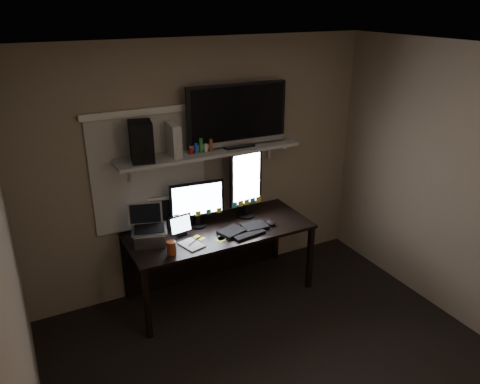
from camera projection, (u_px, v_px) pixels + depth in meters
ceiling at (318, 57)px, 2.71m from camera, size 3.60×3.60×0.00m
back_wall at (203, 167)px, 4.67m from camera, size 3.60×0.00×3.60m
left_wall at (20, 324)px, 2.43m from camera, size 0.00×3.60×3.60m
window_blinds at (150, 172)px, 4.41m from camera, size 1.10×0.02×1.10m
desk at (215, 240)px, 4.73m from camera, size 1.80×0.75×0.73m
wall_shelf at (209, 152)px, 4.44m from camera, size 1.80×0.35×0.03m
monitor_landscape at (197, 204)px, 4.54m from camera, size 0.54×0.12×0.47m
monitor_portrait at (246, 184)px, 4.71m from camera, size 0.36×0.09×0.71m
keyboard at (243, 229)px, 4.53m from camera, size 0.52×0.27×0.03m
mouse at (271, 223)px, 4.64m from camera, size 0.09×0.13×0.04m
notepad at (192, 245)px, 4.26m from camera, size 0.21×0.25×0.01m
tablet at (180, 225)px, 4.41m from camera, size 0.25×0.13×0.21m
file_sorter at (163, 212)px, 4.56m from camera, size 0.27×0.17×0.31m
laptop at (149, 226)px, 4.23m from camera, size 0.38×0.34×0.36m
cup at (172, 248)px, 4.10m from camera, size 0.10×0.10×0.12m
sticky_notes at (212, 237)px, 4.41m from camera, size 0.32×0.25×0.00m
tv at (237, 116)px, 4.45m from camera, size 1.01×0.22×0.60m
game_console at (173, 139)px, 4.25m from camera, size 0.08×0.25×0.29m
speaker at (141, 142)px, 4.08m from camera, size 0.24×0.27×0.36m
bottles at (201, 146)px, 4.34m from camera, size 0.22×0.09×0.13m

